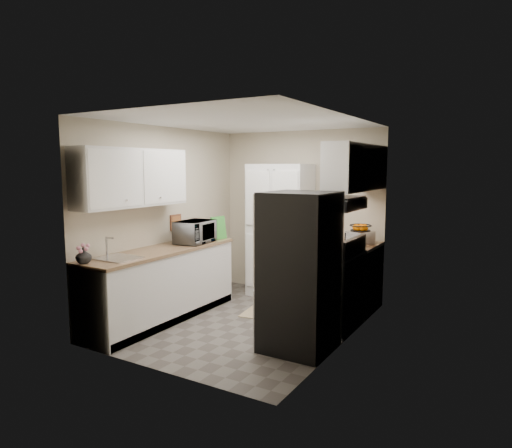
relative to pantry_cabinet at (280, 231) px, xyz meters
name	(u,v)px	position (x,y,z in m)	size (l,w,h in m)	color
ground	(245,322)	(0.20, -1.32, -1.00)	(3.20, 3.20, 0.00)	#56514C
room_shell	(243,194)	(0.18, -1.32, 0.63)	(2.64, 3.24, 2.52)	beige
pantry_cabinet	(280,231)	(0.00, 0.00, 0.00)	(0.90, 0.55, 2.00)	silver
base_cabinet_left	(162,286)	(-0.79, -1.75, -0.56)	(0.60, 2.30, 0.88)	silver
countertop_left	(161,251)	(-0.79, -1.75, -0.10)	(0.63, 2.33, 0.04)	#846647
base_cabinet_right	(352,278)	(1.19, -0.12, -0.56)	(0.60, 0.80, 0.88)	silver
countertop_right	(353,245)	(1.19, -0.12, -0.10)	(0.63, 0.83, 0.04)	#846647
electric_range	(330,289)	(1.17, -0.93, -0.52)	(0.71, 0.78, 1.13)	#B7B7BC
refrigerator	(300,272)	(1.14, -1.73, -0.15)	(0.70, 0.72, 1.70)	#B7B7BC
microwave	(195,232)	(-0.71, -1.16, 0.07)	(0.56, 0.38, 0.31)	silver
wine_bottle	(199,230)	(-0.82, -0.92, 0.06)	(0.07, 0.07, 0.28)	black
flower_vase	(84,256)	(-0.91, -2.83, 0.01)	(0.17, 0.17, 0.18)	silver
cutting_board	(219,228)	(-0.62, -0.73, 0.09)	(0.02, 0.27, 0.33)	green
toaster_oven	(360,238)	(1.29, -0.15, 0.01)	(0.26, 0.32, 0.19)	silver
fruit_basket	(360,226)	(1.28, -0.13, 0.17)	(0.29, 0.29, 0.12)	#EA6C00
kitchen_mat	(265,310)	(0.18, -0.78, -0.99)	(0.48, 0.76, 0.01)	tan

